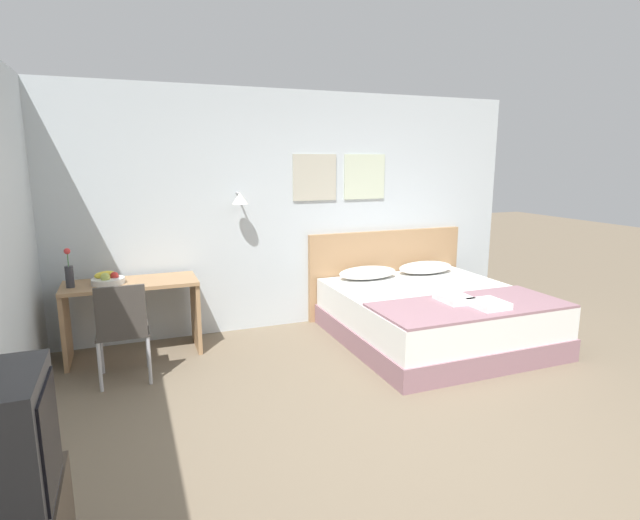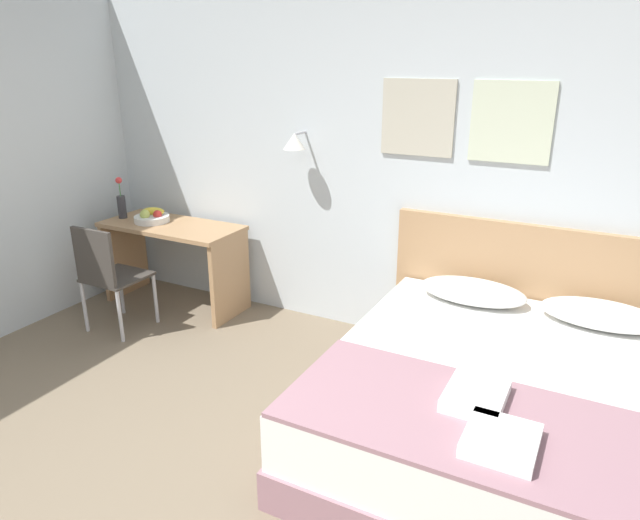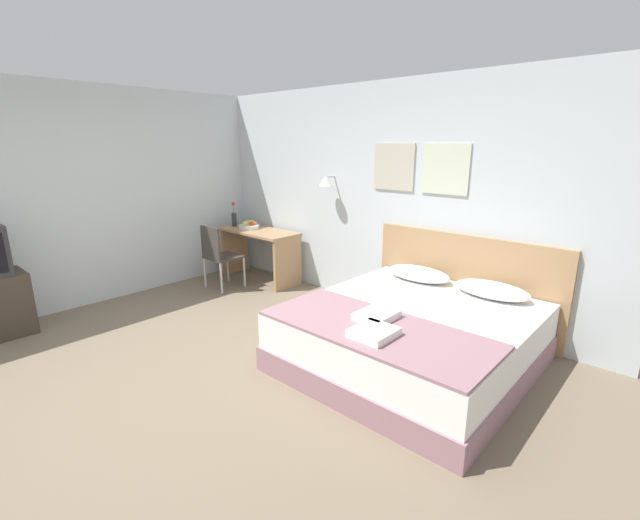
{
  "view_description": "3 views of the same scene",
  "coord_description": "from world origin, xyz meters",
  "px_view_note": "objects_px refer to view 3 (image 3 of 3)",
  "views": [
    {
      "loc": [
        -1.68,
        -2.66,
        1.89
      ],
      "look_at": [
        -0.1,
        1.39,
        1.02
      ],
      "focal_mm": 28.0,
      "sensor_mm": 36.0,
      "label": 1
    },
    {
      "loc": [
        1.63,
        -1.22,
        2.11
      ],
      "look_at": [
        0.03,
        1.85,
        0.86
      ],
      "focal_mm": 32.0,
      "sensor_mm": 36.0,
      "label": 2
    },
    {
      "loc": [
        3.06,
        -1.56,
        1.96
      ],
      "look_at": [
        0.24,
        1.55,
        0.81
      ],
      "focal_mm": 24.0,
      "sensor_mm": 36.0,
      "label": 3
    }
  ],
  "objects_px": {
    "bed": "(412,337)",
    "headboard": "(464,283)",
    "desk_chair": "(217,252)",
    "fruit_bowl": "(249,226)",
    "pillow_left": "(419,274)",
    "throw_blanket": "(375,328)",
    "flower_vase": "(234,217)",
    "desk": "(259,245)",
    "folded_towel_near_foot": "(377,315)",
    "folded_towel_mid_bed": "(374,332)",
    "pillow_right": "(492,290)"
  },
  "relations": [
    {
      "from": "bed",
      "to": "headboard",
      "type": "height_order",
      "value": "headboard"
    },
    {
      "from": "folded_towel_mid_bed",
      "to": "throw_blanket",
      "type": "bearing_deg",
      "value": 121.47
    },
    {
      "from": "headboard",
      "to": "folded_towel_mid_bed",
      "type": "bearing_deg",
      "value": -87.2
    },
    {
      "from": "desk_chair",
      "to": "flower_vase",
      "type": "relative_size",
      "value": 2.42
    },
    {
      "from": "flower_vase",
      "to": "fruit_bowl",
      "type": "bearing_deg",
      "value": 4.92
    },
    {
      "from": "folded_towel_mid_bed",
      "to": "desk_chair",
      "type": "bearing_deg",
      "value": 165.87
    },
    {
      "from": "folded_towel_mid_bed",
      "to": "desk",
      "type": "distance_m",
      "value": 3.39
    },
    {
      "from": "bed",
      "to": "fruit_bowl",
      "type": "height_order",
      "value": "fruit_bowl"
    },
    {
      "from": "headboard",
      "to": "throw_blanket",
      "type": "xyz_separation_m",
      "value": [
        0.0,
        -1.64,
        0.02
      ]
    },
    {
      "from": "pillow_left",
      "to": "fruit_bowl",
      "type": "relative_size",
      "value": 2.37
    },
    {
      "from": "headboard",
      "to": "fruit_bowl",
      "type": "xyz_separation_m",
      "value": [
        -3.18,
        -0.33,
        0.26
      ]
    },
    {
      "from": "folded_towel_near_foot",
      "to": "bed",
      "type": "bearing_deg",
      "value": 79.14
    },
    {
      "from": "throw_blanket",
      "to": "desk_chair",
      "type": "xyz_separation_m",
      "value": [
        -3.07,
        0.65,
        -0.03
      ]
    },
    {
      "from": "bed",
      "to": "folded_towel_mid_bed",
      "type": "height_order",
      "value": "folded_towel_mid_bed"
    },
    {
      "from": "headboard",
      "to": "folded_towel_near_foot",
      "type": "height_order",
      "value": "headboard"
    },
    {
      "from": "bed",
      "to": "pillow_right",
      "type": "height_order",
      "value": "pillow_right"
    },
    {
      "from": "folded_towel_near_foot",
      "to": "desk_chair",
      "type": "relative_size",
      "value": 0.38
    },
    {
      "from": "desk_chair",
      "to": "flower_vase",
      "type": "height_order",
      "value": "flower_vase"
    },
    {
      "from": "fruit_bowl",
      "to": "folded_towel_near_foot",
      "type": "bearing_deg",
      "value": -20.6
    },
    {
      "from": "folded_towel_near_foot",
      "to": "desk",
      "type": "xyz_separation_m",
      "value": [
        -2.89,
        1.18,
        -0.07
      ]
    },
    {
      "from": "fruit_bowl",
      "to": "pillow_right",
      "type": "bearing_deg",
      "value": 1.07
    },
    {
      "from": "pillow_left",
      "to": "desk_chair",
      "type": "xyz_separation_m",
      "value": [
        -2.67,
        -0.72,
        -0.09
      ]
    },
    {
      "from": "headboard",
      "to": "pillow_left",
      "type": "relative_size",
      "value": 2.89
    },
    {
      "from": "pillow_left",
      "to": "desk",
      "type": "distance_m",
      "value": 2.58
    },
    {
      "from": "desk_chair",
      "to": "flower_vase",
      "type": "distance_m",
      "value": 0.83
    },
    {
      "from": "folded_towel_mid_bed",
      "to": "fruit_bowl",
      "type": "relative_size",
      "value": 1.06
    },
    {
      "from": "pillow_right",
      "to": "folded_towel_near_foot",
      "type": "bearing_deg",
      "value": -111.35
    },
    {
      "from": "bed",
      "to": "folded_towel_near_foot",
      "type": "xyz_separation_m",
      "value": [
        -0.09,
        -0.45,
        0.32
      ]
    },
    {
      "from": "desk_chair",
      "to": "fruit_bowl",
      "type": "distance_m",
      "value": 0.71
    },
    {
      "from": "bed",
      "to": "pillow_left",
      "type": "bearing_deg",
      "value": 116.8
    },
    {
      "from": "desk",
      "to": "folded_towel_near_foot",
      "type": "bearing_deg",
      "value": -22.14
    },
    {
      "from": "folded_towel_mid_bed",
      "to": "desk",
      "type": "height_order",
      "value": "desk"
    },
    {
      "from": "throw_blanket",
      "to": "desk_chair",
      "type": "distance_m",
      "value": 3.14
    },
    {
      "from": "bed",
      "to": "fruit_bowl",
      "type": "relative_size",
      "value": 6.81
    },
    {
      "from": "folded_towel_near_foot",
      "to": "folded_towel_mid_bed",
      "type": "distance_m",
      "value": 0.33
    },
    {
      "from": "pillow_right",
      "to": "folded_towel_mid_bed",
      "type": "xyz_separation_m",
      "value": [
        -0.31,
        -1.51,
        -0.02
      ]
    },
    {
      "from": "pillow_right",
      "to": "flower_vase",
      "type": "xyz_separation_m",
      "value": [
        -3.89,
        -0.09,
        0.27
      ]
    },
    {
      "from": "folded_towel_mid_bed",
      "to": "folded_towel_near_foot",
      "type": "bearing_deg",
      "value": 121.29
    },
    {
      "from": "folded_towel_near_foot",
      "to": "flower_vase",
      "type": "height_order",
      "value": "flower_vase"
    },
    {
      "from": "pillow_left",
      "to": "throw_blanket",
      "type": "distance_m",
      "value": 1.43
    },
    {
      "from": "folded_towel_mid_bed",
      "to": "flower_vase",
      "type": "distance_m",
      "value": 3.86
    },
    {
      "from": "pillow_left",
      "to": "folded_towel_near_foot",
      "type": "bearing_deg",
      "value": -75.92
    },
    {
      "from": "folded_towel_near_foot",
      "to": "flower_vase",
      "type": "distance_m",
      "value": 3.6
    },
    {
      "from": "pillow_left",
      "to": "throw_blanket",
      "type": "xyz_separation_m",
      "value": [
        0.39,
        -1.37,
        -0.06
      ]
    },
    {
      "from": "throw_blanket",
      "to": "desk",
      "type": "bearing_deg",
      "value": 156.11
    },
    {
      "from": "folded_towel_mid_bed",
      "to": "headboard",
      "type": "bearing_deg",
      "value": 92.8
    },
    {
      "from": "headboard",
      "to": "folded_towel_near_foot",
      "type": "distance_m",
      "value": 1.5
    },
    {
      "from": "throw_blanket",
      "to": "folded_towel_mid_bed",
      "type": "height_order",
      "value": "folded_towel_mid_bed"
    },
    {
      "from": "folded_towel_mid_bed",
      "to": "desk_chair",
      "type": "distance_m",
      "value": 3.25
    },
    {
      "from": "headboard",
      "to": "flower_vase",
      "type": "distance_m",
      "value": 3.53
    }
  ]
}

